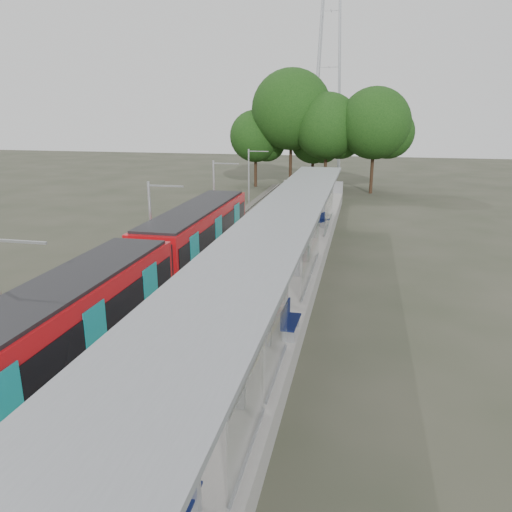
{
  "coord_description": "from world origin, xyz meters",
  "views": [
    {
      "loc": [
        5.04,
        -5.98,
        9.09
      ],
      "look_at": [
        0.14,
        16.67,
        2.3
      ],
      "focal_mm": 35.0,
      "sensor_mm": 36.0,
      "label": 1
    }
  ],
  "objects_px": {
    "bench_far": "(322,219)",
    "train": "(147,269)",
    "bench_near": "(175,504)",
    "litter_bin": "(306,254)",
    "bench_mid": "(289,319)",
    "info_pillar_far": "(299,218)"
  },
  "relations": [
    {
      "from": "bench_near",
      "to": "bench_far",
      "type": "bearing_deg",
      "value": 88.22
    },
    {
      "from": "bench_near",
      "to": "litter_bin",
      "type": "distance_m",
      "value": 18.99
    },
    {
      "from": "train",
      "to": "litter_bin",
      "type": "bearing_deg",
      "value": 43.26
    },
    {
      "from": "info_pillar_far",
      "to": "train",
      "type": "bearing_deg",
      "value": -103.59
    },
    {
      "from": "train",
      "to": "litter_bin",
      "type": "relative_size",
      "value": 31.53
    },
    {
      "from": "bench_far",
      "to": "info_pillar_far",
      "type": "height_order",
      "value": "info_pillar_far"
    },
    {
      "from": "litter_bin",
      "to": "bench_mid",
      "type": "bearing_deg",
      "value": -87.07
    },
    {
      "from": "train",
      "to": "bench_far",
      "type": "xyz_separation_m",
      "value": [
        6.73,
        15.22,
        -0.55
      ]
    },
    {
      "from": "litter_bin",
      "to": "bench_near",
      "type": "bearing_deg",
      "value": -91.11
    },
    {
      "from": "bench_mid",
      "to": "bench_near",
      "type": "bearing_deg",
      "value": -93.45
    },
    {
      "from": "bench_near",
      "to": "bench_far",
      "type": "distance_m",
      "value": 27.99
    },
    {
      "from": "train",
      "to": "bench_mid",
      "type": "relative_size",
      "value": 16.26
    },
    {
      "from": "bench_near",
      "to": "bench_far",
      "type": "height_order",
      "value": "bench_near"
    },
    {
      "from": "train",
      "to": "bench_near",
      "type": "distance_m",
      "value": 14.21
    },
    {
      "from": "bench_far",
      "to": "litter_bin",
      "type": "distance_m",
      "value": 9.0
    },
    {
      "from": "train",
      "to": "bench_near",
      "type": "xyz_separation_m",
      "value": [
        6.24,
        -12.76,
        -0.48
      ]
    },
    {
      "from": "bench_mid",
      "to": "info_pillar_far",
      "type": "xyz_separation_m",
      "value": [
        -1.87,
        17.4,
        0.16
      ]
    },
    {
      "from": "bench_near",
      "to": "info_pillar_far",
      "type": "xyz_separation_m",
      "value": [
        -1.01,
        26.83,
        0.19
      ]
    },
    {
      "from": "bench_far",
      "to": "train",
      "type": "bearing_deg",
      "value": -92.11
    },
    {
      "from": "bench_near",
      "to": "litter_bin",
      "type": "relative_size",
      "value": 1.82
    },
    {
      "from": "bench_far",
      "to": "info_pillar_far",
      "type": "bearing_deg",
      "value": -120.85
    },
    {
      "from": "train",
      "to": "bench_mid",
      "type": "height_order",
      "value": "train"
    }
  ]
}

